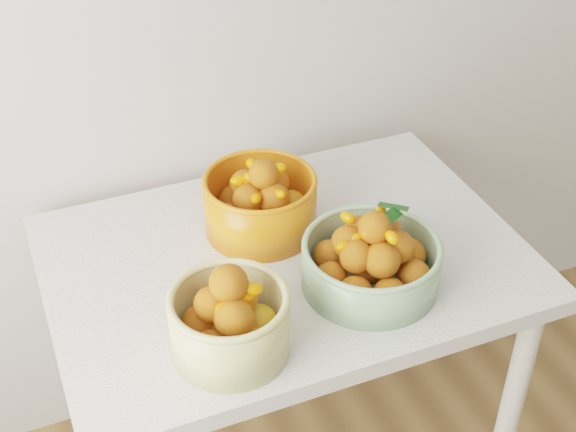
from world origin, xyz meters
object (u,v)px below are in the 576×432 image
object	(u,v)px
bowl_green	(371,260)
bowl_orange	(260,202)
table	(286,289)
bowl_cream	(230,321)

from	to	relation	value
bowl_green	bowl_orange	size ratio (longest dim) A/B	0.95
table	bowl_green	distance (m)	0.25
table	bowl_cream	xyz separation A→B (m)	(-0.20, -0.22, 0.17)
bowl_green	table	bearing A→B (deg)	129.37
table	bowl_green	bearing A→B (deg)	-50.63
bowl_green	bowl_orange	distance (m)	0.29
bowl_orange	bowl_green	bearing A→B (deg)	-61.71
bowl_cream	table	bearing A→B (deg)	47.60
bowl_orange	bowl_cream	bearing A→B (deg)	-119.25
bowl_green	bowl_orange	xyz separation A→B (m)	(-0.14, 0.26, 0.01)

